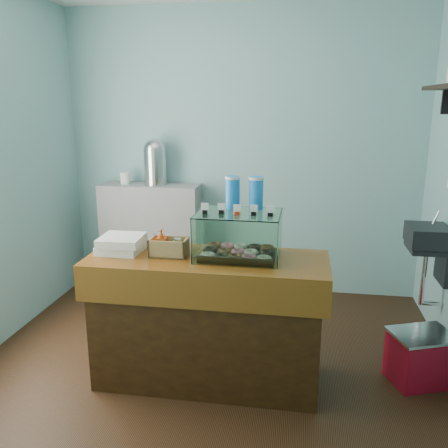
% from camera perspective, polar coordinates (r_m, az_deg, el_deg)
% --- Properties ---
extents(ground, '(3.50, 3.50, 0.00)m').
position_cam_1_polar(ground, '(3.74, -1.15, -16.01)').
color(ground, black).
rests_on(ground, ground).
extents(room_shell, '(3.54, 3.04, 2.82)m').
position_cam_1_polar(room_shell, '(3.24, -0.82, 11.03)').
color(room_shell, '#7DB5B7').
rests_on(room_shell, ground).
extents(counter, '(1.60, 0.60, 0.90)m').
position_cam_1_polar(counter, '(3.31, -2.00, -11.36)').
color(counter, '#3F230C').
rests_on(counter, ground).
extents(back_shelf, '(1.00, 0.32, 1.10)m').
position_cam_1_polar(back_shelf, '(4.92, -8.71, -1.62)').
color(back_shelf, gray).
rests_on(back_shelf, ground).
extents(display_case, '(0.56, 0.41, 0.52)m').
position_cam_1_polar(display_case, '(3.14, 1.91, -0.95)').
color(display_case, '#311D0E').
rests_on(display_case, counter).
extents(condiment_crate, '(0.25, 0.15, 0.18)m').
position_cam_1_polar(condiment_crate, '(3.19, -6.80, -2.69)').
color(condiment_crate, tan).
rests_on(condiment_crate, counter).
extents(pastry_boxes, '(0.30, 0.30, 0.11)m').
position_cam_1_polar(pastry_boxes, '(3.32, -12.23, -2.36)').
color(pastry_boxes, white).
rests_on(pastry_boxes, counter).
extents(coffee_urn, '(0.25, 0.25, 0.45)m').
position_cam_1_polar(coffee_urn, '(4.76, -8.31, 7.54)').
color(coffee_urn, silver).
rests_on(coffee_urn, back_shelf).
extents(red_cooler, '(0.50, 0.44, 0.37)m').
position_cam_1_polar(red_cooler, '(3.67, 22.60, -14.59)').
color(red_cooler, '#AF0E23').
rests_on(red_cooler, ground).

